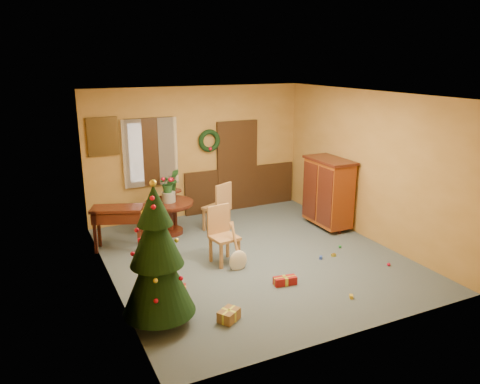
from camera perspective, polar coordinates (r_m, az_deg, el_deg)
room_envelope at (r=10.65m, az=-3.98°, el=3.17°), size 5.50×5.50×5.50m
dining_table at (r=9.63m, az=-8.62°, el=-2.34°), size 0.99×0.99×0.68m
urn at (r=9.54m, az=-8.69°, el=-0.60°), size 0.27×0.27×0.20m
centerpiece_plant at (r=9.46m, az=-8.76°, el=1.07°), size 0.34×0.29×0.37m
chair_near at (r=8.21m, az=-2.22°, el=-4.94°), size 0.50×0.50×1.01m
chair_far at (r=9.62m, az=-2.54°, el=-1.65°), size 0.60×0.60×1.04m
guitar at (r=7.95m, az=-0.22°, el=-6.86°), size 0.41×0.55×0.76m
plant_stand at (r=9.88m, az=-8.02°, el=-1.54°), size 0.33×0.33×0.84m
stand_plant at (r=9.73m, az=-8.14°, el=1.53°), size 0.27×0.22×0.45m
christmas_tree at (r=6.29m, az=-10.09°, el=-7.91°), size 0.98×0.98×2.02m
writing_desk at (r=8.99m, az=-14.70°, el=-3.04°), size 1.04×0.77×0.83m
sideboard at (r=9.99m, az=10.71°, el=0.14°), size 0.62×1.16×1.48m
gift_a at (r=6.65m, az=-1.37°, el=-14.78°), size 0.36×0.34×0.16m
gift_b at (r=7.15m, az=-7.51°, el=-12.23°), size 0.29×0.29×0.24m
gift_c at (r=6.95m, az=-8.99°, el=-13.65°), size 0.28×0.26×0.13m
gift_d at (r=7.62m, az=5.50°, el=-10.71°), size 0.38×0.20×0.13m
toy_a at (r=8.62m, az=9.82°, el=-7.87°), size 0.09×0.09×0.05m
toy_b at (r=9.14m, az=12.09°, el=-6.53°), size 0.06×0.06×0.06m
toy_c at (r=7.40m, az=13.40°, el=-12.30°), size 0.08×0.09×0.05m
toy_d at (r=8.61m, az=17.67°, el=-8.41°), size 0.06×0.06×0.06m
toy_e at (r=8.76m, az=11.33°, el=-7.55°), size 0.08×0.05×0.05m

